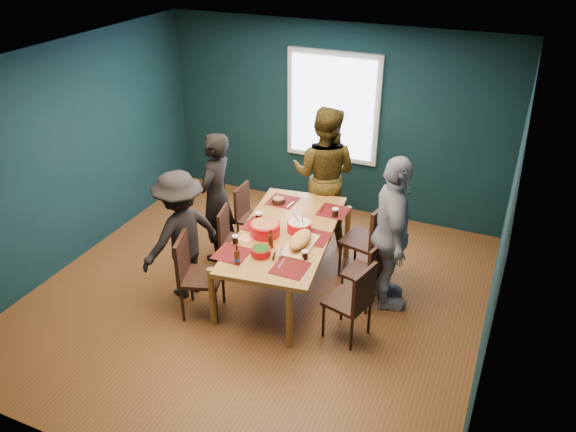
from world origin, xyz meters
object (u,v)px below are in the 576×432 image
person_back (324,175)px  chair_right_near (355,298)px  person_near_left (181,235)px  bowl_salad (265,229)px  chair_left_mid (231,235)px  chair_right_far (371,236)px  chair_left_near (193,270)px  cutting_board (300,241)px  bowl_herbs (261,251)px  chair_left_far (249,212)px  person_far_left (216,198)px  person_right (392,235)px  chair_right_mid (369,269)px  bowl_dumpling (299,226)px  dining_table (286,237)px

person_back → chair_right_near: bearing=115.5°
person_near_left → bowl_salad: (0.86, 0.38, 0.08)m
chair_left_mid → chair_right_far: size_ratio=0.83×
chair_left_near → cutting_board: chair_left_near is taller
chair_left_mid → bowl_herbs: bowl_herbs is taller
person_back → chair_right_far: bearing=136.8°
chair_left_far → person_far_left: size_ratio=0.51×
person_right → bowl_salad: (-1.36, -0.34, -0.05)m
chair_left_far → bowl_herbs: size_ratio=4.13×
bowl_salad → chair_left_mid: bearing=157.2°
chair_right_mid → chair_right_near: 0.61m
chair_left_far → chair_left_mid: size_ratio=1.03×
chair_right_near → person_far_left: 2.28m
person_right → bowl_herbs: bearing=98.8°
person_back → person_right: person_back is taller
chair_right_far → bowl_herbs: bearing=-115.2°
person_right → chair_left_mid: bearing=69.9°
person_back → bowl_salad: 1.48m
chair_right_far → chair_right_mid: chair_right_far is taller
bowl_salad → chair_right_far: bearing=36.2°
bowl_salad → person_right: bearing=14.0°
chair_left_far → cutting_board: cutting_board is taller
person_far_left → person_near_left: size_ratio=1.09×
chair_left_far → person_near_left: person_near_left is taller
bowl_dumpling → bowl_herbs: 0.66m
chair_right_mid → person_right: bearing=45.8°
dining_table → bowl_dumpling: (0.13, 0.07, 0.14)m
chair_left_far → person_near_left: 1.27m
chair_left_near → person_far_left: size_ratio=0.57×
cutting_board → chair_right_mid: bearing=21.3°
chair_left_near → person_right: person_right is taller
person_back → person_right: bearing=133.1°
chair_left_far → chair_right_far: size_ratio=0.86×
chair_left_mid → person_near_left: person_near_left is taller
dining_table → chair_right_near: bearing=-36.2°
chair_left_near → person_near_left: 0.46m
chair_left_mid → bowl_salad: size_ratio=2.46×
chair_right_mid → bowl_salad: size_ratio=2.44×
person_right → person_far_left: bearing=64.0°
chair_left_far → chair_right_near: 2.22m
person_far_left → dining_table: bearing=72.1°
chair_left_near → bowl_dumpling: bowl_dumpling is taller
dining_table → chair_left_mid: chair_left_mid is taller
person_right → dining_table: bearing=76.1°
chair_right_mid → chair_left_far: bearing=173.4°
chair_left_far → bowl_dumpling: bearing=-33.4°
chair_left_far → bowl_dumpling: 1.19m
person_far_left → chair_left_far: bearing=145.1°
cutting_board → chair_left_far: bearing=139.0°
chair_left_near → person_near_left: size_ratio=0.62×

